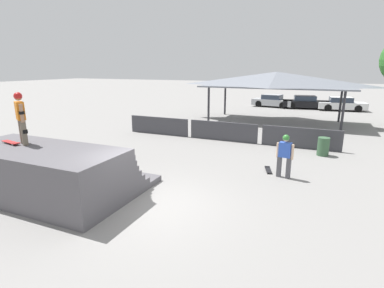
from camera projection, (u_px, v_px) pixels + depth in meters
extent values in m
plane|color=gray|center=(149.00, 205.00, 8.91)|extent=(160.00, 160.00, 0.00)
cube|color=#565459|center=(64.00, 185.00, 10.15)|extent=(5.37, 3.91, 0.20)
cube|color=#565459|center=(54.00, 184.00, 9.75)|extent=(5.37, 3.13, 0.20)
cube|color=#565459|center=(50.00, 180.00, 9.58)|extent=(5.37, 2.85, 0.20)
cube|color=#565459|center=(46.00, 175.00, 9.44)|extent=(5.37, 2.66, 0.20)
cube|color=#565459|center=(44.00, 169.00, 9.33)|extent=(5.37, 2.53, 0.20)
cube|color=#565459|center=(42.00, 164.00, 9.24)|extent=(5.37, 2.43, 0.20)
cube|color=#565459|center=(40.00, 158.00, 9.16)|extent=(5.37, 2.36, 0.20)
cube|color=#565459|center=(39.00, 152.00, 9.10)|extent=(5.37, 2.32, 0.20)
cylinder|color=silver|center=(68.00, 141.00, 10.10)|extent=(5.26, 0.07, 0.07)
cube|color=#6B6051|center=(24.00, 133.00, 9.36)|extent=(0.20, 0.20, 0.80)
cube|color=black|center=(25.00, 131.00, 9.37)|extent=(0.23, 0.21, 0.12)
cube|color=#6B6051|center=(22.00, 131.00, 9.63)|extent=(0.20, 0.20, 0.80)
cube|color=black|center=(23.00, 130.00, 9.63)|extent=(0.23, 0.21, 0.12)
cube|color=orange|center=(20.00, 111.00, 9.32)|extent=(0.48, 0.39, 0.56)
cylinder|color=#A87A5B|center=(22.00, 113.00, 9.13)|extent=(0.14, 0.14, 0.56)
cylinder|color=black|center=(22.00, 113.00, 9.13)|extent=(0.22, 0.22, 0.08)
cylinder|color=#A87A5B|center=(19.00, 111.00, 9.54)|extent=(0.14, 0.14, 0.56)
cylinder|color=black|center=(19.00, 111.00, 9.54)|extent=(0.22, 0.22, 0.08)
sphere|color=#A87A5B|center=(18.00, 97.00, 9.22)|extent=(0.22, 0.22, 0.22)
sphere|color=#B21919|center=(18.00, 96.00, 9.21)|extent=(0.25, 0.25, 0.25)
cylinder|color=silver|center=(17.00, 144.00, 9.54)|extent=(0.06, 0.04, 0.05)
cylinder|color=silver|center=(12.00, 145.00, 9.42)|extent=(0.06, 0.04, 0.05)
cylinder|color=silver|center=(9.00, 142.00, 9.82)|extent=(0.06, 0.04, 0.05)
cylinder|color=silver|center=(5.00, 142.00, 9.70)|extent=(0.06, 0.04, 0.05)
cube|color=#B22323|center=(11.00, 142.00, 9.61)|extent=(0.85, 0.35, 0.02)
cube|color=#B22323|center=(17.00, 143.00, 9.40)|extent=(0.13, 0.21, 0.02)
cube|color=#4C4C51|center=(279.00, 166.00, 11.17)|extent=(0.17, 0.17, 0.79)
cube|color=#4C4C51|center=(288.00, 168.00, 10.99)|extent=(0.17, 0.17, 0.79)
cube|color=blue|center=(285.00, 150.00, 10.92)|extent=(0.45, 0.27, 0.56)
cylinder|color=beige|center=(278.00, 150.00, 11.06)|extent=(0.12, 0.12, 0.56)
cylinder|color=beige|center=(292.00, 152.00, 10.79)|extent=(0.12, 0.12, 0.56)
sphere|color=beige|center=(286.00, 139.00, 10.81)|extent=(0.22, 0.22, 0.22)
sphere|color=#337F33|center=(286.00, 138.00, 10.80)|extent=(0.24, 0.24, 0.24)
cylinder|color=silver|center=(266.00, 169.00, 12.06)|extent=(0.04, 0.06, 0.05)
cylinder|color=silver|center=(269.00, 169.00, 12.05)|extent=(0.04, 0.06, 0.05)
cylinder|color=silver|center=(267.00, 172.00, 11.62)|extent=(0.04, 0.06, 0.05)
cylinder|color=silver|center=(271.00, 173.00, 11.60)|extent=(0.04, 0.06, 0.05)
cube|color=black|center=(268.00, 170.00, 11.82)|extent=(0.41, 0.77, 0.02)
cube|color=black|center=(267.00, 166.00, 12.15)|extent=(0.22, 0.14, 0.02)
cube|color=#3D3D42|center=(159.00, 126.00, 18.27)|extent=(3.86, 0.12, 1.05)
cube|color=#3D3D42|center=(223.00, 131.00, 16.68)|extent=(3.86, 0.12, 1.05)
cube|color=#3D3D42|center=(301.00, 138.00, 15.09)|extent=(3.86, 0.12, 1.05)
cylinder|color=#2D2D33|center=(209.00, 105.00, 22.19)|extent=(0.16, 0.16, 2.57)
cylinder|color=#2D2D33|center=(343.00, 112.00, 18.70)|extent=(0.16, 0.16, 2.57)
cylinder|color=#2D2D33|center=(225.00, 100.00, 25.78)|extent=(0.16, 0.16, 2.57)
cylinder|color=#2D2D33|center=(340.00, 105.00, 22.29)|extent=(0.16, 0.16, 2.57)
cube|color=slate|center=(276.00, 87.00, 21.91)|extent=(10.56, 4.75, 0.10)
pyramid|color=slate|center=(276.00, 79.00, 21.77)|extent=(10.35, 4.66, 1.01)
cylinder|color=#385B3D|center=(323.00, 147.00, 13.86)|extent=(0.52, 0.52, 0.85)
cube|color=#A8AAAF|center=(273.00, 102.00, 30.88)|extent=(4.28, 2.26, 0.62)
cube|color=#283342|center=(272.00, 97.00, 30.80)|extent=(2.08, 1.66, 0.46)
cube|color=#A8AAAF|center=(272.00, 95.00, 30.74)|extent=(1.99, 1.61, 0.04)
cylinder|color=black|center=(287.00, 104.00, 30.88)|extent=(0.66, 0.30, 0.64)
cylinder|color=black|center=(283.00, 105.00, 29.66)|extent=(0.66, 0.30, 0.64)
cylinder|color=black|center=(264.00, 102.00, 32.18)|extent=(0.66, 0.30, 0.64)
cylinder|color=black|center=(259.00, 104.00, 30.96)|extent=(0.66, 0.30, 0.64)
cube|color=black|center=(306.00, 104.00, 29.62)|extent=(4.58, 2.25, 0.62)
cube|color=#283342|center=(305.00, 98.00, 29.52)|extent=(2.21, 1.65, 0.46)
cube|color=black|center=(305.00, 96.00, 29.46)|extent=(2.12, 1.60, 0.04)
cylinder|color=black|center=(319.00, 105.00, 30.01)|extent=(0.66, 0.29, 0.64)
cylinder|color=black|center=(321.00, 107.00, 28.63)|extent=(0.66, 0.29, 0.64)
cylinder|color=black|center=(291.00, 104.00, 30.69)|extent=(0.66, 0.29, 0.64)
cylinder|color=black|center=(292.00, 106.00, 29.32)|extent=(0.66, 0.29, 0.64)
cube|color=silver|center=(342.00, 105.00, 28.30)|extent=(4.37, 2.26, 0.62)
cube|color=#283342|center=(341.00, 100.00, 28.20)|extent=(2.11, 1.69, 0.46)
cube|color=silver|center=(341.00, 97.00, 28.14)|extent=(2.02, 1.65, 0.04)
cylinder|color=black|center=(354.00, 107.00, 28.74)|extent=(0.66, 0.28, 0.64)
cylinder|color=black|center=(358.00, 109.00, 27.27)|extent=(0.66, 0.28, 0.64)
cylinder|color=black|center=(326.00, 106.00, 29.42)|extent=(0.66, 0.28, 0.64)
cylinder|color=black|center=(328.00, 108.00, 27.96)|extent=(0.66, 0.28, 0.64)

